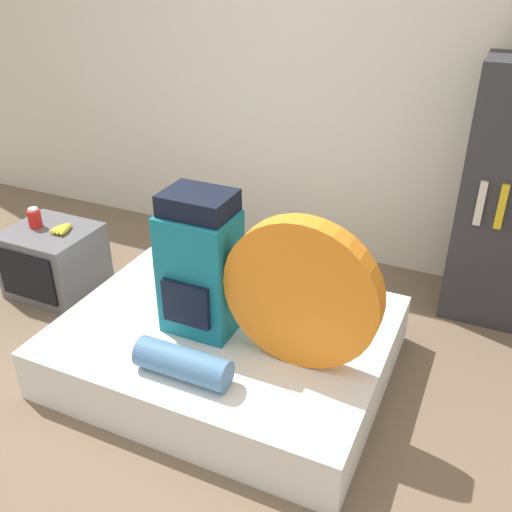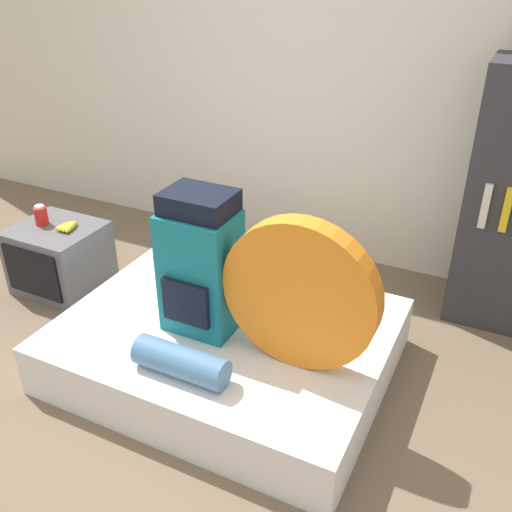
{
  "view_description": "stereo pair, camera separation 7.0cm",
  "coord_description": "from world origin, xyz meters",
  "px_view_note": "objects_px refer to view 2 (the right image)",
  "views": [
    {
      "loc": [
        1.27,
        -1.66,
        2.07
      ],
      "look_at": [
        0.27,
        0.51,
        0.74
      ],
      "focal_mm": 40.0,
      "sensor_mm": 36.0,
      "label": 1
    },
    {
      "loc": [
        1.33,
        -1.63,
        2.07
      ],
      "look_at": [
        0.27,
        0.51,
        0.74
      ],
      "focal_mm": 40.0,
      "sensor_mm": 36.0,
      "label": 2
    }
  ],
  "objects_px": {
    "backpack": "(200,265)",
    "sleeping_roll": "(181,362)",
    "television": "(60,258)",
    "canister": "(41,215)",
    "tent_bag": "(300,294)"
  },
  "relations": [
    {
      "from": "television",
      "to": "sleeping_roll",
      "type": "bearing_deg",
      "value": -25.98
    },
    {
      "from": "sleeping_roll",
      "to": "television",
      "type": "bearing_deg",
      "value": 154.02
    },
    {
      "from": "tent_bag",
      "to": "sleeping_roll",
      "type": "relative_size",
      "value": 1.61
    },
    {
      "from": "television",
      "to": "canister",
      "type": "distance_m",
      "value": 0.3
    },
    {
      "from": "tent_bag",
      "to": "television",
      "type": "height_order",
      "value": "tent_bag"
    },
    {
      "from": "backpack",
      "to": "tent_bag",
      "type": "distance_m",
      "value": 0.56
    },
    {
      "from": "backpack",
      "to": "sleeping_roll",
      "type": "height_order",
      "value": "backpack"
    },
    {
      "from": "backpack",
      "to": "tent_bag",
      "type": "bearing_deg",
      "value": -4.59
    },
    {
      "from": "backpack",
      "to": "sleeping_roll",
      "type": "distance_m",
      "value": 0.5
    },
    {
      "from": "canister",
      "to": "sleeping_roll",
      "type": "bearing_deg",
      "value": -24.63
    },
    {
      "from": "backpack",
      "to": "canister",
      "type": "xyz_separation_m",
      "value": [
        -1.39,
        0.3,
        -0.14
      ]
    },
    {
      "from": "sleeping_roll",
      "to": "canister",
      "type": "relative_size",
      "value": 3.5
    },
    {
      "from": "television",
      "to": "canister",
      "type": "bearing_deg",
      "value": 175.75
    },
    {
      "from": "television",
      "to": "backpack",
      "type": "bearing_deg",
      "value": -12.93
    },
    {
      "from": "canister",
      "to": "television",
      "type": "bearing_deg",
      "value": -4.25
    }
  ]
}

